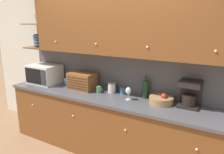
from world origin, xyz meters
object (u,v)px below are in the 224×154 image
(mug, at_px, (67,82))
(wine_glass, at_px, (128,91))
(mug_blue_second, at_px, (123,91))
(fruit_basket, at_px, (161,100))
(bread_box, at_px, (82,81))
(coffee_maker, at_px, (190,93))
(wine_bottle, at_px, (146,88))
(storage_canister, at_px, (112,88))
(mug_patterned_third, at_px, (99,90))
(microwave, at_px, (45,74))

(mug, relative_size, wine_glass, 0.61)
(mug_blue_second, height_order, fruit_basket, fruit_basket)
(bread_box, height_order, coffee_maker, coffee_maker)
(wine_bottle, bearing_deg, storage_canister, -177.36)
(bread_box, relative_size, wine_glass, 2.34)
(bread_box, height_order, mug_blue_second, bread_box)
(mug, height_order, mug_patterned_third, mug)
(microwave, distance_m, fruit_basket, 2.09)
(microwave, distance_m, mug_blue_second, 1.48)
(wine_glass, bearing_deg, mug_patterned_third, 174.29)
(mug_patterned_third, relative_size, coffee_maker, 0.29)
(microwave, height_order, wine_glass, microwave)
(microwave, distance_m, mug_patterned_third, 1.14)
(microwave, xyz_separation_m, mug_blue_second, (1.47, 0.15, -0.11))
(mug_patterned_third, height_order, coffee_maker, coffee_maker)
(storage_canister, distance_m, wine_glass, 0.40)
(mug_patterned_third, distance_m, fruit_basket, 0.96)
(microwave, relative_size, coffee_maker, 1.51)
(mug, bearing_deg, storage_canister, 2.10)
(bread_box, bearing_deg, fruit_basket, 0.40)
(storage_canister, height_order, coffee_maker, coffee_maker)
(mug, distance_m, fruit_basket, 1.67)
(mug, xyz_separation_m, coffee_maker, (2.00, 0.04, 0.12))
(mug_patterned_third, distance_m, coffee_maker, 1.31)
(storage_canister, relative_size, fruit_basket, 0.48)
(bread_box, distance_m, storage_canister, 0.51)
(storage_canister, height_order, fruit_basket, fruit_basket)
(mug_blue_second, bearing_deg, wine_bottle, -0.87)
(storage_canister, bearing_deg, wine_glass, -24.45)
(bread_box, xyz_separation_m, mug_blue_second, (0.67, 0.11, -0.08))
(storage_canister, bearing_deg, mug_blue_second, 9.76)
(bread_box, height_order, storage_canister, bread_box)
(storage_canister, bearing_deg, microwave, -174.52)
(mug, relative_size, mug_patterned_third, 1.11)
(mug, xyz_separation_m, wine_bottle, (1.40, 0.06, 0.09))
(microwave, bearing_deg, mug_patterned_third, 0.68)
(microwave, xyz_separation_m, wine_bottle, (1.83, 0.15, -0.02))
(mug_patterned_third, distance_m, mug_blue_second, 0.37)
(storage_canister, height_order, mug_blue_second, storage_canister)
(mug, distance_m, coffee_maker, 2.01)
(bread_box, distance_m, fruit_basket, 1.30)
(wine_bottle, bearing_deg, coffee_maker, -1.95)
(mug_patterned_third, relative_size, fruit_basket, 0.31)
(storage_canister, bearing_deg, mug_patterned_third, -145.78)
(mug, height_order, fruit_basket, fruit_basket)
(bread_box, bearing_deg, microwave, -176.64)
(mug_patterned_third, relative_size, storage_canister, 0.65)
(bread_box, relative_size, coffee_maker, 1.21)
(mug_patterned_third, bearing_deg, mug_blue_second, 22.64)
(bread_box, xyz_separation_m, wine_glass, (0.86, -0.09, -0.01))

